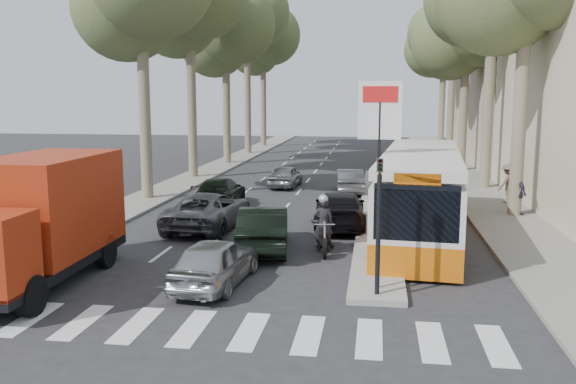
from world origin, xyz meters
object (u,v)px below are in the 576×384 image
red_truck (38,218)px  motorcycle (323,225)px  silver_hatchback (215,261)px  city_bus (421,191)px  dark_hatchback (264,228)px

red_truck → motorcycle: size_ratio=2.89×
silver_hatchback → motorcycle: size_ratio=1.72×
red_truck → city_bus: red_truck is taller
motorcycle → silver_hatchback: bearing=-129.7°
city_bus → silver_hatchback: bearing=-125.8°
silver_hatchback → red_truck: red_truck is taller
silver_hatchback → city_bus: (5.90, 6.80, 1.00)m
dark_hatchback → motorcycle: 1.98m
silver_hatchback → motorcycle: (2.57, 4.13, 0.21)m
motorcycle → city_bus: bearing=30.9°
dark_hatchback → red_truck: red_truck is taller
dark_hatchback → city_bus: bearing=-159.8°
dark_hatchback → city_bus: size_ratio=0.37×
dark_hatchback → motorcycle: motorcycle is taller
city_bus → motorcycle: (-3.33, -2.67, -0.79)m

